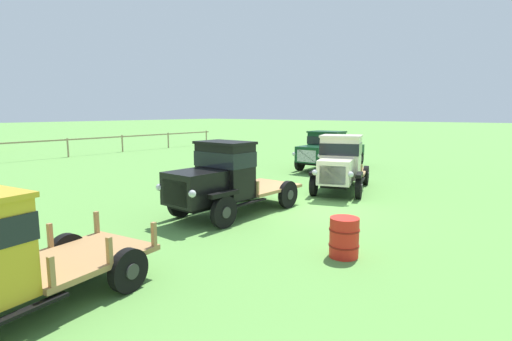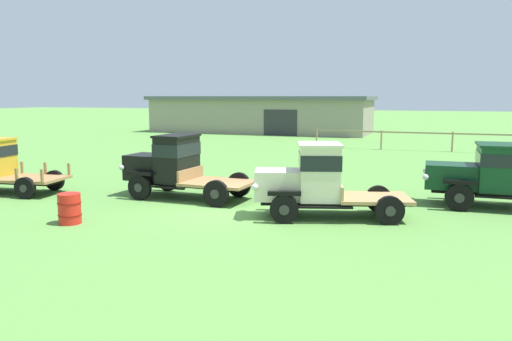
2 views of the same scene
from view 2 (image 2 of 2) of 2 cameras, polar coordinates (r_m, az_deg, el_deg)
name	(u,v)px [view 2 (image 2 of 2)]	position (r m, az deg, el deg)	size (l,w,h in m)	color
ground_plane	(218,212)	(15.94, -4.31, -4.76)	(240.00, 240.00, 0.00)	#5B9342
farm_shed	(261,114)	(51.09, 0.55, 6.46)	(22.33, 8.17, 3.65)	gray
paddock_fence	(454,137)	(35.37, 21.72, 3.59)	(18.87, 0.53, 1.33)	#997F60
vintage_truck_second_in_line	(174,165)	(18.30, -9.36, 0.60)	(4.93, 2.18, 2.28)	black
vintage_truck_midrow_center	(315,179)	(15.15, 6.74, -1.02)	(4.95, 2.98, 2.26)	black
vintage_truck_far_side	(511,176)	(18.25, 27.15, -0.57)	(5.67, 2.29, 2.11)	black
oil_drum_beside_row	(70,209)	(15.38, -20.53, -4.09)	(0.67, 0.67, 0.88)	red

